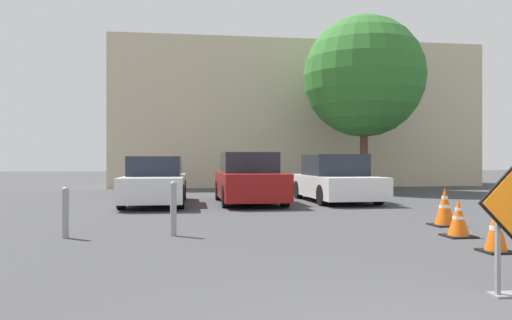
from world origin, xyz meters
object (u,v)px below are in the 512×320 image
traffic_cone_second (496,229)px  parked_car_nearest (155,182)px  bollard_second (65,211)px  traffic_cone_third (458,219)px  traffic_cone_fourth (445,207)px  bollard_nearest (173,207)px  parked_car_third (335,180)px  parked_car_second (249,180)px

traffic_cone_second → parked_car_nearest: parked_car_nearest is taller
traffic_cone_second → bollard_second: size_ratio=0.79×
traffic_cone_third → bollard_second: 6.72m
traffic_cone_fourth → bollard_nearest: 5.41m
bollard_second → parked_car_nearest: bearing=79.9°
traffic_cone_second → traffic_cone_third: traffic_cone_second is taller
traffic_cone_third → parked_car_third: bearing=89.3°
traffic_cone_second → bollard_second: 6.80m
traffic_cone_second → parked_car_third: parked_car_third is taller
traffic_cone_fourth → parked_car_nearest: size_ratio=0.17×
traffic_cone_second → traffic_cone_third: 1.43m
bollard_nearest → bollard_second: size_ratio=1.10×
traffic_cone_second → bollard_second: bollard_second is taller
parked_car_nearest → parked_car_third: parked_car_third is taller
traffic_cone_second → traffic_cone_third: (0.24, 1.41, -0.02)m
traffic_cone_fourth → bollard_second: size_ratio=0.88×
bollard_nearest → parked_car_second: bearing=71.3°
traffic_cone_third → parked_car_third: (0.09, 7.45, 0.36)m
traffic_cone_second → bollard_nearest: bollard_nearest is taller
parked_car_second → parked_car_third: parked_car_second is taller
traffic_cone_fourth → parked_car_second: bearing=119.5°
bollard_nearest → traffic_cone_second: bearing=-25.6°
bollard_second → bollard_nearest: bearing=0.0°
parked_car_nearest → bollard_second: (-1.12, -6.31, -0.20)m
parked_car_third → bollard_nearest: 8.28m
parked_car_nearest → traffic_cone_third: bearing=128.8°
traffic_cone_fourth → parked_car_third: 6.07m
traffic_cone_fourth → bollard_nearest: bollard_nearest is taller
traffic_cone_second → traffic_cone_fourth: traffic_cone_fourth is taller
traffic_cone_fourth → parked_car_second: (-3.24, 5.72, 0.34)m
traffic_cone_second → parked_car_nearest: size_ratio=0.15×
traffic_cone_second → traffic_cone_third: bearing=80.2°
traffic_cone_third → parked_car_third: parked_car_third is taller
traffic_cone_third → traffic_cone_fourth: traffic_cone_fourth is taller
parked_car_second → bollard_second: parked_car_second is taller
parked_car_nearest → bollard_second: parked_car_nearest is taller
parked_car_third → bollard_second: 9.47m
parked_car_third → bollard_nearest: size_ratio=4.71×
traffic_cone_third → bollard_second: bollard_second is taller
parked_car_second → parked_car_nearest: bearing=-0.3°
traffic_cone_second → traffic_cone_fourth: bearing=74.9°
traffic_cone_second → parked_car_second: (-2.49, 8.52, 0.38)m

